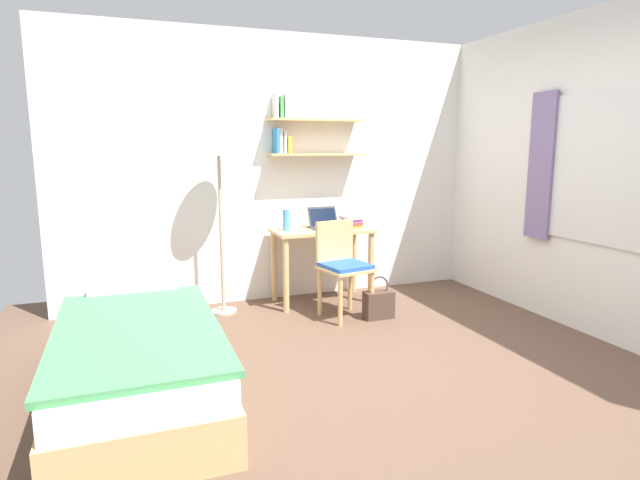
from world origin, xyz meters
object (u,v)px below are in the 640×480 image
(book_stack, at_px, (352,222))
(standing_lamp, at_px, (219,153))
(desk, at_px, (322,244))
(water_bottle, at_px, (286,220))
(handbag, at_px, (379,304))
(bed, at_px, (139,357))
(desk_chair, at_px, (342,263))
(laptop, at_px, (324,223))

(book_stack, bearing_deg, standing_lamp, 179.86)
(desk, xyz_separation_m, water_bottle, (-0.35, 0.03, 0.25))
(desk, bearing_deg, book_stack, -3.66)
(standing_lamp, height_order, handbag, standing_lamp)
(bed, height_order, desk_chair, desk_chair)
(bed, relative_size, water_bottle, 10.02)
(book_stack, height_order, handbag, book_stack)
(water_bottle, bearing_deg, desk_chair, -54.24)
(desk_chair, distance_m, water_bottle, 0.71)
(water_bottle, xyz_separation_m, handbag, (0.65, -0.69, -0.70))
(laptop, bearing_deg, book_stack, -17.48)
(laptop, height_order, water_bottle, same)
(desk, distance_m, laptop, 0.22)
(book_stack, bearing_deg, desk, 176.34)
(water_bottle, height_order, handbag, water_bottle)
(desk, relative_size, book_stack, 4.04)
(bed, bearing_deg, water_bottle, 46.48)
(bed, bearing_deg, laptop, 40.06)
(laptop, bearing_deg, handbag, -71.15)
(book_stack, bearing_deg, water_bottle, 175.93)
(standing_lamp, bearing_deg, bed, -118.43)
(bed, bearing_deg, desk, 39.57)
(desk_chair, relative_size, laptop, 2.87)
(desk_chair, bearing_deg, desk, 91.47)
(handbag, bearing_deg, desk_chair, 146.78)
(water_bottle, bearing_deg, laptop, 5.10)
(book_stack, bearing_deg, bed, -145.21)
(standing_lamp, xyz_separation_m, book_stack, (1.29, -0.00, -0.67))
(standing_lamp, relative_size, handbag, 4.29)
(bed, distance_m, standing_lamp, 2.04)
(bed, height_order, desk, desk)
(water_bottle, bearing_deg, desk, -4.42)
(standing_lamp, bearing_deg, laptop, 4.42)
(handbag, bearing_deg, standing_lamp, 153.08)
(standing_lamp, height_order, book_stack, standing_lamp)
(desk, xyz_separation_m, desk_chair, (0.01, -0.48, -0.09))
(desk_chair, bearing_deg, standing_lamp, 155.00)
(desk, bearing_deg, water_bottle, 175.58)
(standing_lamp, relative_size, book_stack, 7.00)
(laptop, relative_size, handbag, 0.77)
(desk_chair, bearing_deg, laptop, 86.67)
(bed, distance_m, desk, 2.31)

